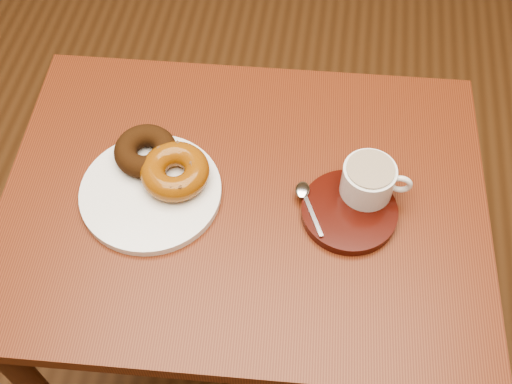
# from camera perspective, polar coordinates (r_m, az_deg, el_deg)

# --- Properties ---
(cafe_table) EXTENTS (0.82, 0.63, 0.74)m
(cafe_table) POSITION_cam_1_polar(r_m,az_deg,el_deg) (1.14, -1.00, -3.75)
(cafe_table) COLOR #642B15
(cafe_table) RESTS_ON ground
(donut_plate) EXTENTS (0.29, 0.29, 0.01)m
(donut_plate) POSITION_cam_1_polar(r_m,az_deg,el_deg) (1.05, -9.33, -0.00)
(donut_plate) COLOR white
(donut_plate) RESTS_ON cafe_table
(donut_cinnamon) EXTENTS (0.13, 0.13, 0.04)m
(donut_cinnamon) POSITION_cam_1_polar(r_m,az_deg,el_deg) (1.07, -9.79, 3.61)
(donut_cinnamon) COLOR black
(donut_cinnamon) RESTS_ON donut_plate
(donut_caramel) EXTENTS (0.15, 0.15, 0.04)m
(donut_caramel) POSITION_cam_1_polar(r_m,az_deg,el_deg) (1.04, -7.22, 1.83)
(donut_caramel) COLOR #86480E
(donut_caramel) RESTS_ON donut_plate
(saucer) EXTENTS (0.17, 0.17, 0.02)m
(saucer) POSITION_cam_1_polar(r_m,az_deg,el_deg) (1.03, 8.27, -1.73)
(saucer) COLOR #330B06
(saucer) RESTS_ON cafe_table
(coffee_cup) EXTENTS (0.11, 0.08, 0.06)m
(coffee_cup) POSITION_cam_1_polar(r_m,az_deg,el_deg) (1.02, 10.03, 1.08)
(coffee_cup) COLOR white
(coffee_cup) RESTS_ON saucer
(teaspoon) EXTENTS (0.05, 0.10, 0.01)m
(teaspoon) POSITION_cam_1_polar(r_m,az_deg,el_deg) (1.02, 4.33, -0.25)
(teaspoon) COLOR silver
(teaspoon) RESTS_ON saucer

